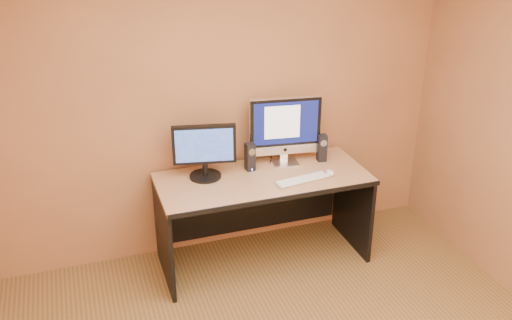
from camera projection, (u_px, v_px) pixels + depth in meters
name	position (u px, v px, depth m)	size (l,w,h in m)	color
walls	(315.00, 225.00, 3.00)	(4.00, 4.00, 2.60)	#9B653E
desk	(263.00, 219.00, 4.82)	(1.73, 0.75, 0.80)	tan
imac	(286.00, 131.00, 4.77)	(0.61, 0.23, 0.59)	silver
second_monitor	(204.00, 152.00, 4.55)	(0.52, 0.26, 0.45)	black
speaker_left	(250.00, 157.00, 4.73)	(0.07, 0.08, 0.24)	black
speaker_right	(322.00, 148.00, 4.90)	(0.07, 0.08, 0.24)	black
keyboard	(303.00, 180.00, 4.59)	(0.46, 0.13, 0.02)	silver
mouse	(330.00, 172.00, 4.69)	(0.06, 0.11, 0.04)	silver
cable_a	(283.00, 157.00, 5.00)	(0.01, 0.01, 0.24)	black
cable_b	(271.00, 159.00, 4.97)	(0.01, 0.01, 0.19)	black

